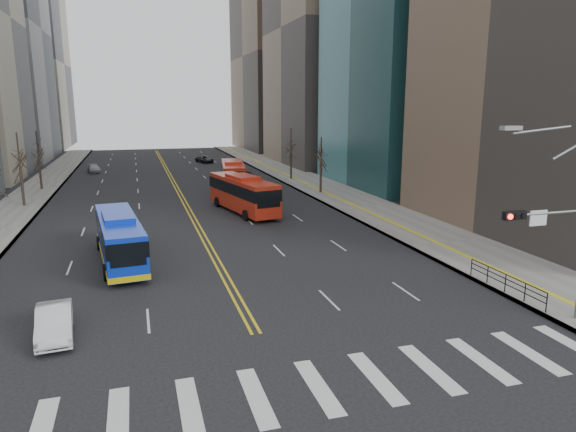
{
  "coord_description": "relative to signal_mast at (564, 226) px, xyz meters",
  "views": [
    {
      "loc": [
        -4.85,
        -16.23,
        10.26
      ],
      "look_at": [
        3.87,
        12.92,
        3.64
      ],
      "focal_mm": 32.0,
      "sensor_mm": 36.0,
      "label": 1
    }
  ],
  "objects": [
    {
      "name": "ground",
      "position": [
        -13.77,
        -2.0,
        -4.86
      ],
      "size": [
        220.0,
        220.0,
        0.0
      ],
      "primitive_type": "plane",
      "color": "black"
    },
    {
      "name": "sidewalk_right",
      "position": [
        3.73,
        43.0,
        -4.78
      ],
      "size": [
        7.0,
        130.0,
        0.15
      ],
      "primitive_type": "cube",
      "color": "gray",
      "rests_on": "ground"
    },
    {
      "name": "sidewalk_left",
      "position": [
        -30.27,
        43.0,
        -4.78
      ],
      "size": [
        5.0,
        130.0,
        0.15
      ],
      "primitive_type": "cube",
      "color": "gray",
      "rests_on": "ground"
    },
    {
      "name": "crosswalk",
      "position": [
        -13.77,
        -2.0,
        -4.85
      ],
      "size": [
        26.7,
        4.0,
        0.01
      ],
      "color": "silver",
      "rests_on": "ground"
    },
    {
      "name": "centerline",
      "position": [
        -13.77,
        53.0,
        -4.85
      ],
      "size": [
        0.55,
        100.0,
        0.01
      ],
      "color": "gold",
      "rests_on": "ground"
    },
    {
      "name": "office_towers",
      "position": [
        -13.64,
        66.51,
        19.07
      ],
      "size": [
        83.0,
        134.0,
        58.0
      ],
      "color": "gray",
      "rests_on": "ground"
    },
    {
      "name": "signal_mast",
      "position": [
        0.0,
        0.0,
        0.0
      ],
      "size": [
        5.37,
        0.37,
        9.39
      ],
      "color": "slate",
      "rests_on": "ground"
    },
    {
      "name": "pedestrian_railing",
      "position": [
        0.53,
        4.0,
        -4.03
      ],
      "size": [
        0.06,
        6.06,
        1.02
      ],
      "color": "black",
      "rests_on": "sidewalk_right"
    },
    {
      "name": "street_trees",
      "position": [
        -20.94,
        32.55,
        0.02
      ],
      "size": [
        35.2,
        47.2,
        7.6
      ],
      "color": "#2F231D",
      "rests_on": "ground"
    },
    {
      "name": "blue_bus",
      "position": [
        -19.9,
        16.44,
        -3.14
      ],
      "size": [
        3.57,
        11.37,
        3.28
      ],
      "color": "#0D31C7",
      "rests_on": "ground"
    },
    {
      "name": "red_bus_near",
      "position": [
        -8.76,
        30.03,
        -2.84
      ],
      "size": [
        4.9,
        11.75,
        3.63
      ],
      "color": "red",
      "rests_on": "ground"
    },
    {
      "name": "red_bus_far",
      "position": [
        -7.07,
        44.08,
        -2.88
      ],
      "size": [
        4.18,
        11.45,
        3.55
      ],
      "color": "red",
      "rests_on": "ground"
    },
    {
      "name": "car_white",
      "position": [
        -22.52,
        5.37,
        -4.15
      ],
      "size": [
        1.92,
        4.4,
        1.41
      ],
      "primitive_type": "imported",
      "rotation": [
        0.0,
        0.0,
        0.1
      ],
      "color": "silver",
      "rests_on": "ground"
    },
    {
      "name": "car_dark_mid",
      "position": [
        -4.35,
        49.23,
        -4.08
      ],
      "size": [
        3.46,
        4.9,
        1.55
      ],
      "primitive_type": "imported",
      "rotation": [
        0.0,
        0.0,
        0.4
      ],
      "color": "black",
      "rests_on": "ground"
    },
    {
      "name": "car_silver",
      "position": [
        -24.75,
        65.87,
        -4.26
      ],
      "size": [
        2.39,
        4.36,
        1.2
      ],
      "primitive_type": "imported",
      "rotation": [
        0.0,
        0.0,
        0.18
      ],
      "color": "#97989C",
      "rests_on": "ground"
    },
    {
      "name": "car_dark_far",
      "position": [
        -6.49,
        74.96,
        -4.25
      ],
      "size": [
        3.22,
        4.77,
        1.22
      ],
      "primitive_type": "imported",
      "rotation": [
        0.0,
        0.0,
        0.3
      ],
      "color": "black",
      "rests_on": "ground"
    }
  ]
}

